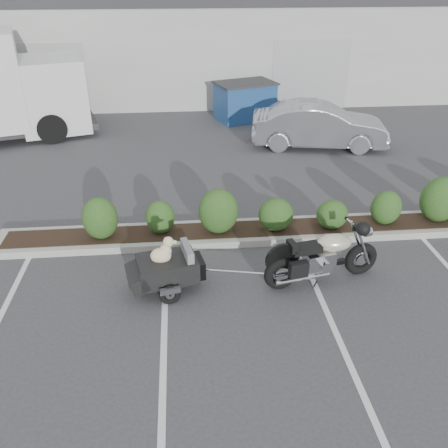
{
  "coord_description": "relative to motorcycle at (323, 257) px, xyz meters",
  "views": [
    {
      "loc": [
        -1.09,
        -6.48,
        5.11
      ],
      "look_at": [
        -0.36,
        1.39,
        0.75
      ],
      "focal_mm": 38.0,
      "sensor_mm": 36.0,
      "label": 1
    }
  ],
  "objects": [
    {
      "name": "ground",
      "position": [
        -1.33,
        -0.43,
        -0.51
      ],
      "size": [
        90.0,
        90.0,
        0.0
      ],
      "primitive_type": "plane",
      "color": "#38383A",
      "rests_on": "ground"
    },
    {
      "name": "planter_kerb",
      "position": [
        -0.33,
        1.77,
        -0.44
      ],
      "size": [
        12.0,
        1.0,
        0.15
      ],
      "primitive_type": "cube",
      "color": "#9E9E93",
      "rests_on": "ground"
    },
    {
      "name": "building",
      "position": [
        -1.33,
        16.57,
        1.49
      ],
      "size": [
        26.0,
        10.0,
        4.0
      ],
      "primitive_type": "cube",
      "color": "#9EA099",
      "rests_on": "ground"
    },
    {
      "name": "motorcycle",
      "position": [
        0.0,
        0.0,
        0.0
      ],
      "size": [
        2.22,
        0.93,
        1.29
      ],
      "rotation": [
        0.0,
        0.0,
        0.2
      ],
      "color": "black",
      "rests_on": "ground"
    },
    {
      "name": "pet_trailer",
      "position": [
        -2.79,
        0.02,
        -0.06
      ],
      "size": [
        1.81,
        1.03,
        1.06
      ],
      "rotation": [
        0.0,
        0.0,
        0.2
      ],
      "color": "black",
      "rests_on": "ground"
    },
    {
      "name": "sedan",
      "position": [
        1.86,
        7.12,
        0.17
      ],
      "size": [
        4.34,
        2.14,
        1.37
      ],
      "primitive_type": "imported",
      "rotation": [
        0.0,
        0.0,
        1.4
      ],
      "color": "#ABABB2",
      "rests_on": "ground"
    },
    {
      "name": "dumpster",
      "position": [
        -0.05,
        10.29,
        0.18
      ],
      "size": [
        2.41,
        2.0,
        1.36
      ],
      "rotation": [
        0.0,
        0.0,
        0.32
      ],
      "color": "navy",
      "rests_on": "ground"
    }
  ]
}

